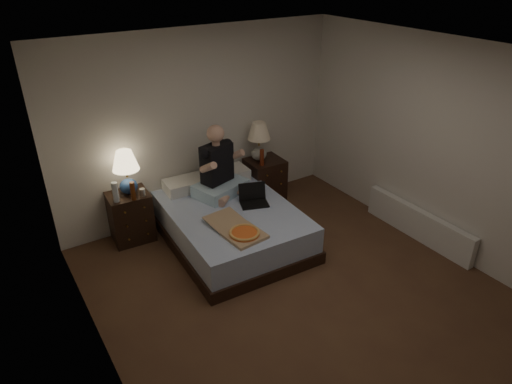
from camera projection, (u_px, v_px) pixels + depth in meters
floor at (301, 294)px, 4.93m from camera, size 4.00×4.50×0.00m
ceiling at (315, 58)px, 3.76m from camera, size 4.00×4.50×0.00m
wall_back at (200, 125)px, 6.01m from camera, size 4.00×0.00×2.50m
wall_left at (96, 261)px, 3.38m from camera, size 0.00×4.50×2.50m
wall_right at (442, 148)px, 5.30m from camera, size 0.00×4.50×2.50m
bed at (231, 225)px, 5.72m from camera, size 1.53×1.98×0.48m
nightstand_left at (130, 216)px, 5.75m from camera, size 0.52×0.47×0.64m
nightstand_right at (265, 181)px, 6.63m from camera, size 0.52×0.47×0.65m
lamp_left at (127, 173)px, 5.48m from camera, size 0.34×0.34×0.56m
lamp_right at (259, 142)px, 6.35m from camera, size 0.33×0.33×0.56m
water_bottle at (115, 192)px, 5.37m from camera, size 0.07×0.07×0.25m
soda_can at (143, 192)px, 5.52m from camera, size 0.07×0.07×0.10m
beer_bottle_left at (133, 191)px, 5.42m from camera, size 0.06×0.06×0.23m
beer_bottle_right at (262, 158)px, 6.27m from camera, size 0.06×0.06×0.23m
person at (219, 161)px, 5.74m from camera, size 0.78×0.69×0.93m
laptop at (254, 196)px, 5.64m from camera, size 0.41×0.38×0.24m
pizza_box at (244, 234)px, 5.04m from camera, size 0.47×0.80×0.08m
radiator at (418, 224)px, 5.82m from camera, size 0.10×1.60×0.40m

